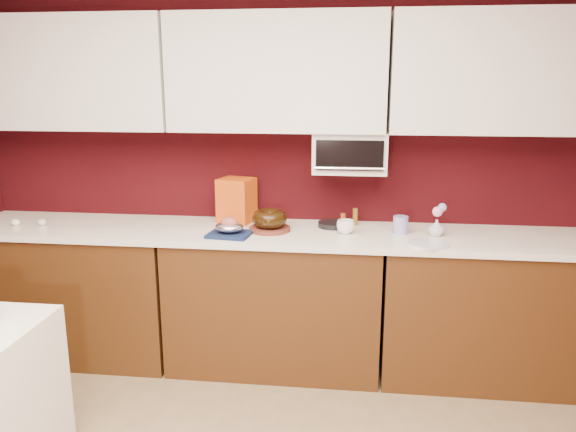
{
  "coord_description": "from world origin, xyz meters",
  "views": [
    {
      "loc": [
        0.49,
        -1.39,
        1.81
      ],
      "look_at": [
        0.1,
        1.84,
        1.02
      ],
      "focal_mm": 35.0,
      "sensor_mm": 36.0,
      "label": 1
    }
  ],
  "objects_px": {
    "bundt_cake": "(270,218)",
    "blue_jar": "(400,225)",
    "pandoro_box": "(237,200)",
    "toaster_oven": "(350,152)",
    "foil_ham_nest": "(229,227)",
    "coffee_mug": "(345,225)",
    "flower_vase": "(436,227)"
  },
  "relations": [
    {
      "from": "pandoro_box",
      "to": "blue_jar",
      "type": "bearing_deg",
      "value": 5.68
    },
    {
      "from": "pandoro_box",
      "to": "blue_jar",
      "type": "distance_m",
      "value": 1.07
    },
    {
      "from": "pandoro_box",
      "to": "blue_jar",
      "type": "relative_size",
      "value": 2.68
    },
    {
      "from": "flower_vase",
      "to": "pandoro_box",
      "type": "bearing_deg",
      "value": 171.08
    },
    {
      "from": "toaster_oven",
      "to": "blue_jar",
      "type": "xyz_separation_m",
      "value": [
        0.32,
        -0.14,
        -0.42
      ]
    },
    {
      "from": "toaster_oven",
      "to": "bundt_cake",
      "type": "xyz_separation_m",
      "value": [
        -0.48,
        -0.17,
        -0.4
      ]
    },
    {
      "from": "foil_ham_nest",
      "to": "flower_vase",
      "type": "bearing_deg",
      "value": 7.01
    },
    {
      "from": "bundt_cake",
      "to": "flower_vase",
      "type": "height_order",
      "value": "bundt_cake"
    },
    {
      "from": "pandoro_box",
      "to": "coffee_mug",
      "type": "xyz_separation_m",
      "value": [
        0.72,
        -0.22,
        -0.09
      ]
    },
    {
      "from": "pandoro_box",
      "to": "flower_vase",
      "type": "xyz_separation_m",
      "value": [
        1.26,
        -0.2,
        -0.09
      ]
    },
    {
      "from": "toaster_oven",
      "to": "foil_ham_nest",
      "type": "bearing_deg",
      "value": -155.79
    },
    {
      "from": "toaster_oven",
      "to": "bundt_cake",
      "type": "distance_m",
      "value": 0.65
    },
    {
      "from": "coffee_mug",
      "to": "flower_vase",
      "type": "distance_m",
      "value": 0.54
    },
    {
      "from": "pandoro_box",
      "to": "foil_ham_nest",
      "type": "bearing_deg",
      "value": -70.52
    },
    {
      "from": "foil_ham_nest",
      "to": "blue_jar",
      "type": "height_order",
      "value": "blue_jar"
    },
    {
      "from": "toaster_oven",
      "to": "bundt_cake",
      "type": "height_order",
      "value": "toaster_oven"
    },
    {
      "from": "toaster_oven",
      "to": "blue_jar",
      "type": "bearing_deg",
      "value": -23.59
    },
    {
      "from": "toaster_oven",
      "to": "coffee_mug",
      "type": "relative_size",
      "value": 4.42
    },
    {
      "from": "coffee_mug",
      "to": "flower_vase",
      "type": "height_order",
      "value": "flower_vase"
    },
    {
      "from": "bundt_cake",
      "to": "foil_ham_nest",
      "type": "height_order",
      "value": "bundt_cake"
    },
    {
      "from": "toaster_oven",
      "to": "coffee_mug",
      "type": "distance_m",
      "value": 0.46
    },
    {
      "from": "pandoro_box",
      "to": "bundt_cake",
      "type": "bearing_deg",
      "value": -24.69
    },
    {
      "from": "toaster_oven",
      "to": "blue_jar",
      "type": "height_order",
      "value": "toaster_oven"
    },
    {
      "from": "coffee_mug",
      "to": "blue_jar",
      "type": "distance_m",
      "value": 0.33
    },
    {
      "from": "bundt_cake",
      "to": "blue_jar",
      "type": "relative_size",
      "value": 2.0
    },
    {
      "from": "pandoro_box",
      "to": "toaster_oven",
      "type": "bearing_deg",
      "value": 12.42
    },
    {
      "from": "coffee_mug",
      "to": "flower_vase",
      "type": "bearing_deg",
      "value": 1.93
    },
    {
      "from": "toaster_oven",
      "to": "pandoro_box",
      "type": "distance_m",
      "value": 0.8
    },
    {
      "from": "bundt_cake",
      "to": "pandoro_box",
      "type": "distance_m",
      "value": 0.33
    },
    {
      "from": "bundt_cake",
      "to": "foil_ham_nest",
      "type": "xyz_separation_m",
      "value": [
        -0.22,
        -0.14,
        -0.02
      ]
    },
    {
      "from": "bundt_cake",
      "to": "foil_ham_nest",
      "type": "distance_m",
      "value": 0.26
    },
    {
      "from": "bundt_cake",
      "to": "flower_vase",
      "type": "bearing_deg",
      "value": 0.53
    }
  ]
}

